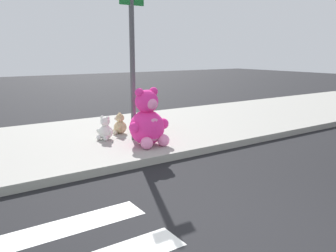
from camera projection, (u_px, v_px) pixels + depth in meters
The scene contains 7 objects.
ground_plane at pixel (250, 252), 3.64m from camera, with size 60.00×60.00×0.00m, color black.
sidewalk at pixel (79, 141), 7.84m from camera, with size 28.00×4.40×0.15m, color #9E9B93.
sign_pole at pixel (132, 62), 7.36m from camera, with size 0.56×0.11×3.20m.
plush_pink_large at pixel (148, 122), 7.15m from camera, with size 0.93×0.81×1.20m.
plush_white at pixel (105, 130), 7.67m from camera, with size 0.38×0.37×0.53m.
plush_red at pixel (148, 119), 8.57m from camera, with size 0.52×0.50×0.70m.
plush_tan at pixel (120, 125), 8.21m from camera, with size 0.36×0.37×0.50m.
Camera 1 is at (-2.54, -2.24, 2.06)m, focal length 36.81 mm.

